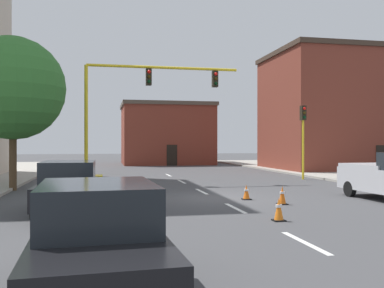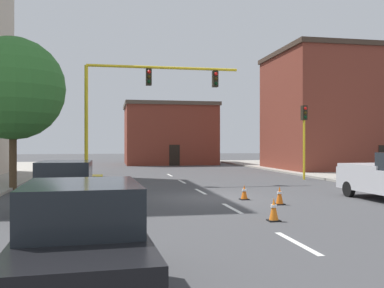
% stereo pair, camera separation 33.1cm
% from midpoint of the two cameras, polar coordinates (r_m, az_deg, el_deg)
% --- Properties ---
extents(ground_plane, '(160.00, 160.00, 0.00)m').
position_cam_midpoint_polar(ground_plane, '(18.64, 3.25, -7.15)').
color(ground_plane, '#424244').
extents(sidewalk_right, '(6.00, 56.00, 0.14)m').
position_cam_midpoint_polar(sidewalk_right, '(30.87, 21.78, -4.15)').
color(sidewalk_right, '#9E998E').
rests_on(sidewalk_right, ground_plane).
extents(lane_stripe_seg_1, '(0.16, 2.40, 0.01)m').
position_cam_midpoint_polar(lane_stripe_seg_1, '(10.71, 14.62, -12.55)').
color(lane_stripe_seg_1, silver).
rests_on(lane_stripe_seg_1, ground_plane).
extents(lane_stripe_seg_2, '(0.16, 2.40, 0.01)m').
position_cam_midpoint_polar(lane_stripe_seg_2, '(15.78, 5.92, -8.46)').
color(lane_stripe_seg_2, silver).
rests_on(lane_stripe_seg_2, ground_plane).
extents(lane_stripe_seg_3, '(0.16, 2.40, 0.01)m').
position_cam_midpoint_polar(lane_stripe_seg_3, '(21.06, 1.59, -6.30)').
color(lane_stripe_seg_3, silver).
rests_on(lane_stripe_seg_3, ground_plane).
extents(lane_stripe_seg_4, '(0.16, 2.40, 0.01)m').
position_cam_midpoint_polar(lane_stripe_seg_4, '(26.43, -0.98, -5.00)').
color(lane_stripe_seg_4, silver).
rests_on(lane_stripe_seg_4, ground_plane).
extents(lane_stripe_seg_5, '(0.16, 2.40, 0.01)m').
position_cam_midpoint_polar(lane_stripe_seg_5, '(31.85, -2.67, -4.13)').
color(lane_stripe_seg_5, silver).
rests_on(lane_stripe_seg_5, ground_plane).
extents(building_brick_center, '(10.17, 8.52, 6.83)m').
position_cam_midpoint_polar(building_brick_center, '(49.22, -2.85, 1.34)').
color(building_brick_center, brown).
rests_on(building_brick_center, ground_plane).
extents(building_row_right, '(14.14, 9.79, 10.41)m').
position_cam_midpoint_polar(building_row_right, '(41.19, 20.59, 4.07)').
color(building_row_right, brown).
rests_on(building_row_right, ground_plane).
extents(traffic_signal_gantry, '(9.68, 1.20, 6.83)m').
position_cam_midpoint_polar(traffic_signal_gantry, '(24.83, -10.52, -0.07)').
color(traffic_signal_gantry, yellow).
rests_on(traffic_signal_gantry, ground_plane).
extents(traffic_light_pole_right, '(0.32, 0.47, 4.80)m').
position_cam_midpoint_polar(traffic_light_pole_right, '(28.84, 14.95, 2.43)').
color(traffic_light_pole_right, yellow).
rests_on(traffic_light_pole_right, ground_plane).
extents(tree_left_near, '(5.14, 5.14, 7.67)m').
position_cam_midpoint_polar(tree_left_near, '(23.41, -22.25, 6.80)').
color(tree_left_near, '#4C3823').
rests_on(tree_left_near, ground_plane).
extents(sedan_black_near_left, '(2.07, 4.58, 1.74)m').
position_cam_midpoint_polar(sedan_black_near_left, '(6.90, -13.01, -12.14)').
color(sedan_black_near_left, black).
rests_on(sedan_black_near_left, ground_plane).
extents(sedan_black_mid_left, '(1.91, 4.52, 1.74)m').
position_cam_midpoint_polar(sedan_black_mid_left, '(15.23, -15.87, -5.42)').
color(sedan_black_mid_left, black).
rests_on(sedan_black_mid_left, ground_plane).
extents(traffic_cone_roadside_a, '(0.36, 0.36, 0.71)m').
position_cam_midpoint_polar(traffic_cone_roadside_a, '(16.94, 12.08, -6.68)').
color(traffic_cone_roadside_a, black).
rests_on(traffic_cone_roadside_a, ground_plane).
extents(traffic_cone_roadside_b, '(0.36, 0.36, 0.62)m').
position_cam_midpoint_polar(traffic_cone_roadside_b, '(18.18, 7.46, -6.37)').
color(traffic_cone_roadside_b, black).
rests_on(traffic_cone_roadside_b, ground_plane).
extents(traffic_cone_roadside_c, '(0.36, 0.36, 0.71)m').
position_cam_midpoint_polar(traffic_cone_roadside_c, '(13.37, 11.48, -8.51)').
color(traffic_cone_roadside_c, black).
rests_on(traffic_cone_roadside_c, ground_plane).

